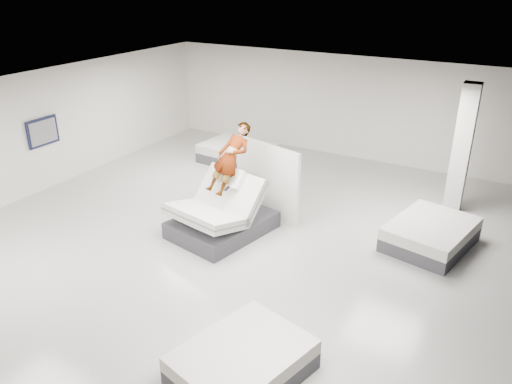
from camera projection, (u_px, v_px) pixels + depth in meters
room at (219, 180)px, 10.17m from camera, size 14.00×14.04×3.20m
hero_bed at (221, 216)px, 11.28m from camera, size 2.05×2.48×1.48m
person at (231, 173)px, 11.14m from camera, size 0.95×1.78×1.23m
remote at (227, 189)px, 10.85m from camera, size 0.08×0.15×0.08m
divider_panel at (267, 180)px, 11.98m from camera, size 1.96×0.64×1.83m
flat_bed_right_far at (431, 234)px, 10.84m from camera, size 1.87×2.26×0.55m
flat_bed_right_near at (242, 363)px, 7.29m from camera, size 1.86×2.19×0.52m
flat_bed_left_far at (238, 153)px, 15.62m from camera, size 2.23×1.74×0.58m
column at (462, 149)px, 11.95m from camera, size 0.40×0.40×3.20m
wall_poster at (43, 132)px, 13.25m from camera, size 0.06×0.95×0.75m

